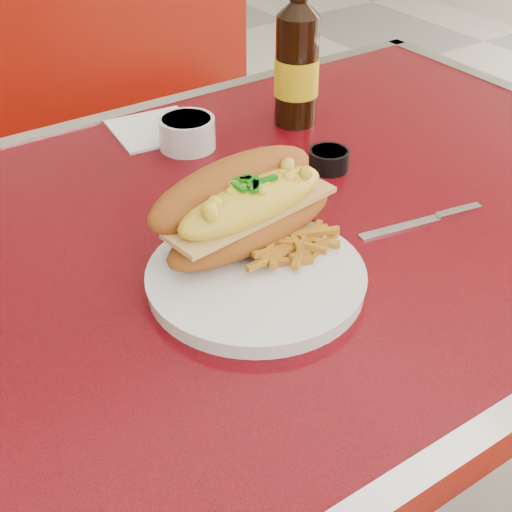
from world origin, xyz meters
TOP-DOWN VIEW (x-y plane):
  - diner_table at (0.00, 0.00)m, footprint 1.23×0.83m
  - booth_bench_far at (0.00, 0.81)m, footprint 1.20×0.51m
  - dinner_plate at (-0.10, -0.11)m, footprint 0.29×0.29m
  - mac_hoagie at (-0.07, -0.05)m, footprint 0.25×0.14m
  - fries_pile at (-0.05, -0.09)m, footprint 0.11×0.10m
  - fork at (-0.10, -0.04)m, footprint 0.04×0.15m
  - gravy_ramekin at (0.01, 0.23)m, footprint 0.09×0.09m
  - sauce_cup_right at (0.14, 0.06)m, footprint 0.07×0.07m
  - beer_bottle at (0.19, 0.21)m, footprint 0.07×0.07m
  - knife at (0.16, -0.13)m, footprint 0.18×0.05m
  - paper_napkin at (-0.01, 0.31)m, footprint 0.14×0.14m

SIDE VIEW (x-z plane):
  - booth_bench_far at x=0.00m, z-range -0.16..0.74m
  - diner_table at x=0.00m, z-range 0.22..0.99m
  - paper_napkin at x=-0.01m, z-range 0.77..0.77m
  - knife at x=0.16m, z-range 0.77..0.78m
  - dinner_plate at x=-0.10m, z-range 0.77..0.79m
  - sauce_cup_right at x=0.14m, z-range 0.77..0.80m
  - fork at x=-0.10m, z-range 0.79..0.79m
  - gravy_ramekin at x=0.01m, z-range 0.77..0.82m
  - fries_pile at x=-0.05m, z-range 0.79..0.81m
  - mac_hoagie at x=-0.07m, z-range 0.78..0.89m
  - beer_bottle at x=0.19m, z-range 0.74..1.01m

